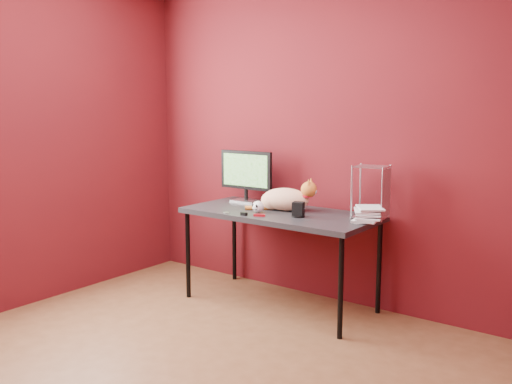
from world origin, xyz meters
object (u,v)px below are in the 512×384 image
Objects in this scene: desk at (280,218)px; cat at (286,199)px; speaker at (298,210)px; monitor at (246,174)px; skull_mug at (258,207)px; book_stack at (359,139)px.

desk is 0.15m from cat.
monitor is at bearing 142.21° from speaker.
skull_mug is (-0.11, -0.14, 0.10)m from desk.
speaker is at bearing -23.42° from monitor.
monitor is at bearing 143.76° from skull_mug.
cat is (0.48, -0.12, -0.15)m from monitor.
book_stack is (0.40, 0.14, 0.53)m from speaker.
monitor reaches higher than skull_mug.
desk is 0.27m from speaker.
speaker reaches higher than skull_mug.
monitor is 5.39× the size of skull_mug.
book_stack reaches higher than skull_mug.
speaker is (0.21, -0.16, -0.04)m from cat.
monitor reaches higher than cat.
monitor is 0.96× the size of cat.
book_stack reaches higher than monitor.
monitor is 0.43× the size of book_stack.
monitor is at bearing 159.15° from desk.
skull_mug is (0.36, -0.32, -0.20)m from monitor.
speaker is at bearing -22.75° from desk.
book_stack is (1.10, -0.13, 0.34)m from monitor.
cat is at bearing 77.93° from desk.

